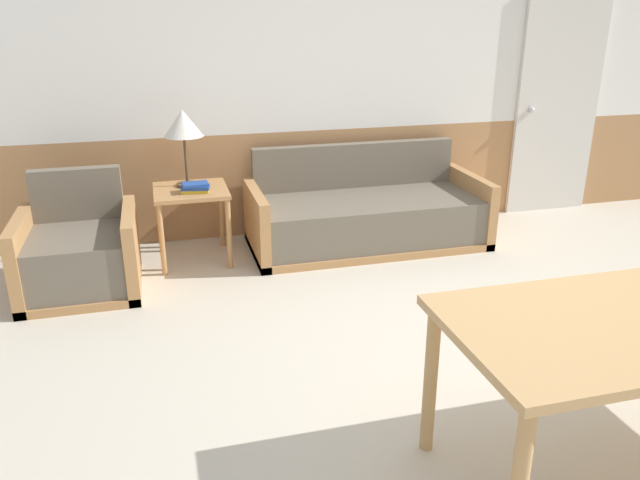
{
  "coord_description": "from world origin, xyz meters",
  "views": [
    {
      "loc": [
        -1.7,
        -2.55,
        1.89
      ],
      "look_at": [
        -0.76,
        0.96,
        0.52
      ],
      "focal_mm": 35.0,
      "sensor_mm": 36.0,
      "label": 1
    }
  ],
  "objects_px": {
    "couch": "(366,216)",
    "table_lamp": "(183,126)",
    "side_table": "(191,201)",
    "armchair": "(80,256)"
  },
  "relations": [
    {
      "from": "side_table",
      "to": "table_lamp",
      "type": "distance_m",
      "value": 0.57
    },
    {
      "from": "side_table",
      "to": "table_lamp",
      "type": "xyz_separation_m",
      "value": [
        -0.01,
        0.1,
        0.56
      ]
    },
    {
      "from": "armchair",
      "to": "side_table",
      "type": "relative_size",
      "value": 1.38
    },
    {
      "from": "side_table",
      "to": "table_lamp",
      "type": "relative_size",
      "value": 0.99
    },
    {
      "from": "couch",
      "to": "armchair",
      "type": "xyz_separation_m",
      "value": [
        -2.23,
        -0.34,
        0.01
      ]
    },
    {
      "from": "couch",
      "to": "armchair",
      "type": "bearing_deg",
      "value": -171.37
    },
    {
      "from": "couch",
      "to": "side_table",
      "type": "distance_m",
      "value": 1.44
    },
    {
      "from": "armchair",
      "to": "table_lamp",
      "type": "xyz_separation_m",
      "value": [
        0.8,
        0.45,
        0.79
      ]
    },
    {
      "from": "armchair",
      "to": "side_table",
      "type": "distance_m",
      "value": 0.91
    },
    {
      "from": "couch",
      "to": "table_lamp",
      "type": "height_order",
      "value": "table_lamp"
    }
  ]
}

